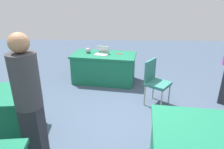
# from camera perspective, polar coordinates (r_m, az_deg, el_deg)

# --- Properties ---
(ground_plane) EXTENTS (14.40, 14.40, 0.00)m
(ground_plane) POSITION_cam_1_polar(r_m,az_deg,el_deg) (3.78, 2.72, -13.90)
(ground_plane) COLOR #3D4C60
(table_foreground) EXTENTS (1.74, 1.08, 0.76)m
(table_foreground) POSITION_cam_1_polar(r_m,az_deg,el_deg) (5.37, -2.26, 1.94)
(table_foreground) COLOR #196647
(table_foreground) RESTS_ON ground
(chair_near_front) EXTENTS (0.62, 0.62, 0.96)m
(chair_near_front) POSITION_cam_1_polar(r_m,az_deg,el_deg) (4.27, 12.12, -1.45)
(chair_near_front) COLOR #9E9993
(chair_near_front) RESTS_ON ground
(person_attendee_standing) EXTENTS (0.40, 0.40, 1.82)m
(person_attendee_standing) POSITION_cam_1_polar(r_m,az_deg,el_deg) (2.73, -22.68, -5.69)
(person_attendee_standing) COLOR #26262D
(person_attendee_standing) RESTS_ON ground
(laptop_silver) EXTENTS (0.39, 0.37, 0.21)m
(laptop_silver) POSITION_cam_1_polar(r_m,az_deg,el_deg) (5.22, -2.89, 6.12)
(laptop_silver) COLOR silver
(laptop_silver) RESTS_ON table_foreground
(yarn_ball) EXTENTS (0.14, 0.14, 0.14)m
(yarn_ball) POSITION_cam_1_polar(r_m,az_deg,el_deg) (5.38, -6.76, 6.80)
(yarn_ball) COLOR gray
(yarn_ball) RESTS_ON table_foreground
(scissors_red) EXTENTS (0.15, 0.16, 0.01)m
(scissors_red) POSITION_cam_1_polar(r_m,az_deg,el_deg) (5.27, 2.04, 5.90)
(scissors_red) COLOR red
(scissors_red) RESTS_ON table_foreground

